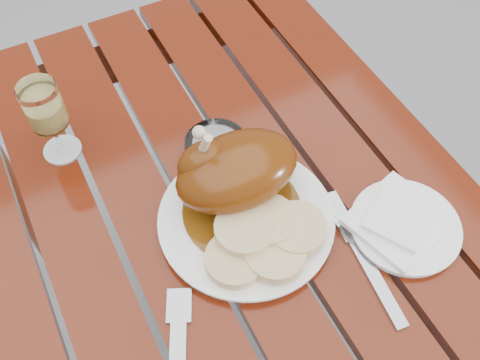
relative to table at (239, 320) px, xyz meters
name	(u,v)px	position (x,y,z in m)	size (l,w,h in m)	color
table	(239,320)	(0.00, 0.00, 0.00)	(0.80, 1.20, 0.75)	#5F1A0B
dinner_plate	(246,220)	(0.02, 0.01, 0.38)	(0.28, 0.28, 0.02)	white
roast_duck	(233,171)	(0.02, 0.07, 0.45)	(0.20, 0.20, 0.14)	#58300A
bread_dumplings	(264,238)	(0.02, -0.04, 0.41)	(0.19, 0.14, 0.04)	#D2B480
wine_glass	(50,121)	(-0.20, 0.29, 0.45)	(0.07, 0.07, 0.15)	tan
side_plate	(405,227)	(0.24, -0.11, 0.38)	(0.17, 0.17, 0.01)	white
napkin	(398,220)	(0.23, -0.10, 0.39)	(0.13, 0.12, 0.01)	white
ashtray	(216,147)	(0.04, 0.16, 0.39)	(0.11, 0.11, 0.03)	#B2B7BC
knife	(368,266)	(0.15, -0.14, 0.38)	(0.02, 0.21, 0.01)	gray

